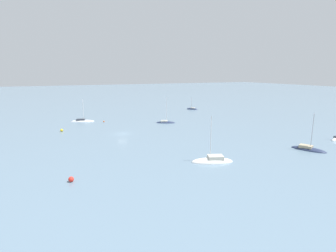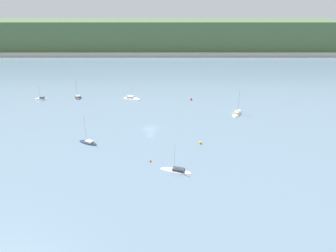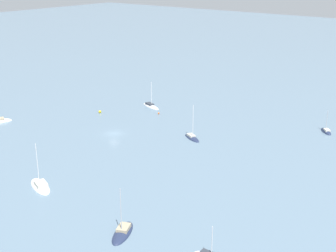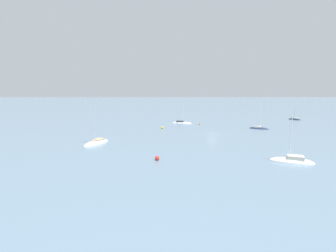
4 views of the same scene
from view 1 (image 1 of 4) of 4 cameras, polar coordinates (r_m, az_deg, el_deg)
The scene contains 9 objects.
ground_plane at distance 76.29m, azimuth -9.97°, elevation -1.67°, with size 600.00×600.00×0.00m, color slate.
sailboat_1 at distance 52.74m, azimuth 9.65°, elevation -7.60°, with size 8.73×5.60×9.99m.
sailboat_2 at distance 91.13m, azimuth -0.55°, elevation 0.76°, with size 6.76×4.75×9.48m.
sailboat_3 at distance 98.60m, azimuth -18.11°, elevation 1.00°, with size 8.40×4.54×8.48m.
sailboat_4 at distance 67.71m, azimuth 28.19°, elevation -4.52°, with size 5.43×7.82×9.06m.
sailboat_5 at distance 124.78m, azimuth 5.26°, elevation 3.66°, with size 4.80×5.01×6.62m.
mooring_buoy_0 at distance 95.21m, azimuth -13.78°, elevation 0.98°, with size 0.51×0.51×0.51m.
mooring_buoy_1 at distance 45.76m, azimuth -20.34°, elevation -10.81°, with size 0.88×0.88×0.88m.
mooring_buoy_2 at distance 84.00m, azimuth -22.15°, elevation -0.85°, with size 0.80×0.80×0.80m.
Camera 1 is at (18.21, 72.02, 17.37)m, focal length 28.00 mm.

